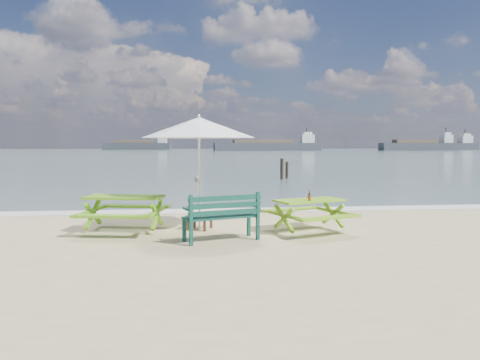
{
  "coord_description": "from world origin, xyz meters",
  "views": [
    {
      "loc": [
        -1.08,
        -8.54,
        1.91
      ],
      "look_at": [
        0.19,
        3.0,
        1.0
      ],
      "focal_mm": 35.0,
      "sensor_mm": 36.0,
      "label": 1
    }
  ],
  "objects": [
    {
      "name": "swimmer",
      "position": [
        -0.67,
        15.29,
        -0.54
      ],
      "size": [
        0.71,
        0.61,
        1.65
      ],
      "color": "tan",
      "rests_on": "ground"
    },
    {
      "name": "foam_strip",
      "position": [
        0.0,
        4.6,
        0.01
      ],
      "size": [
        22.0,
        0.9,
        0.01
      ],
      "primitive_type": "cube",
      "color": "silver",
      "rests_on": "ground"
    },
    {
      "name": "cargo_ships",
      "position": [
        51.93,
        121.35,
        1.18
      ],
      "size": [
        144.25,
        30.89,
        4.4
      ],
      "color": "#34393E",
      "rests_on": "ground"
    },
    {
      "name": "beer_bottle",
      "position": [
        1.44,
        1.02,
        0.78
      ],
      "size": [
        0.06,
        0.06,
        0.23
      ],
      "color": "#925715",
      "rests_on": "picnic_table_right"
    },
    {
      "name": "picnic_table_left",
      "position": [
        -2.47,
        1.71,
        0.38
      ],
      "size": [
        1.95,
        2.1,
        0.78
      ],
      "color": "#5E9E18",
      "rests_on": "ground"
    },
    {
      "name": "patio_umbrella",
      "position": [
        -0.85,
        1.79,
        2.26
      ],
      "size": [
        3.3,
        3.3,
        2.48
      ],
      "color": "silver",
      "rests_on": "ground"
    },
    {
      "name": "sea",
      "position": [
        0.0,
        85.0,
        0.0
      ],
      "size": [
        300.0,
        300.0,
        0.0
      ],
      "primitive_type": "plane",
      "color": "slate",
      "rests_on": "ground"
    },
    {
      "name": "picnic_table_right",
      "position": [
        1.5,
        1.24,
        0.34
      ],
      "size": [
        1.97,
        2.06,
        0.71
      ],
      "color": "#6FA519",
      "rests_on": "ground"
    },
    {
      "name": "mooring_pilings",
      "position": [
        4.04,
        16.29,
        0.42
      ],
      "size": [
        0.57,
        0.77,
        1.31
      ],
      "color": "black",
      "rests_on": "ground"
    },
    {
      "name": "park_bench",
      "position": [
        -0.45,
        0.53,
        0.28
      ],
      "size": [
        1.57,
        0.93,
        0.92
      ],
      "color": "#0D3A30",
      "rests_on": "ground"
    },
    {
      "name": "side_table",
      "position": [
        -0.85,
        1.79,
        0.17
      ],
      "size": [
        0.66,
        0.66,
        0.33
      ],
      "color": "brown",
      "rests_on": "ground"
    }
  ]
}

